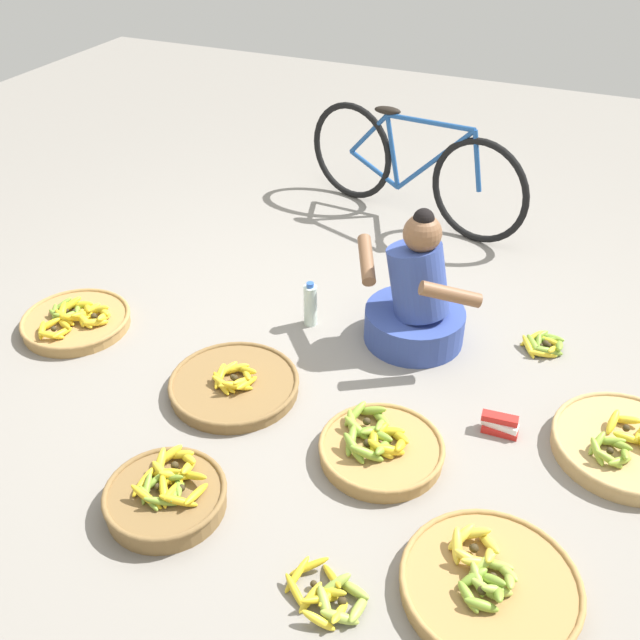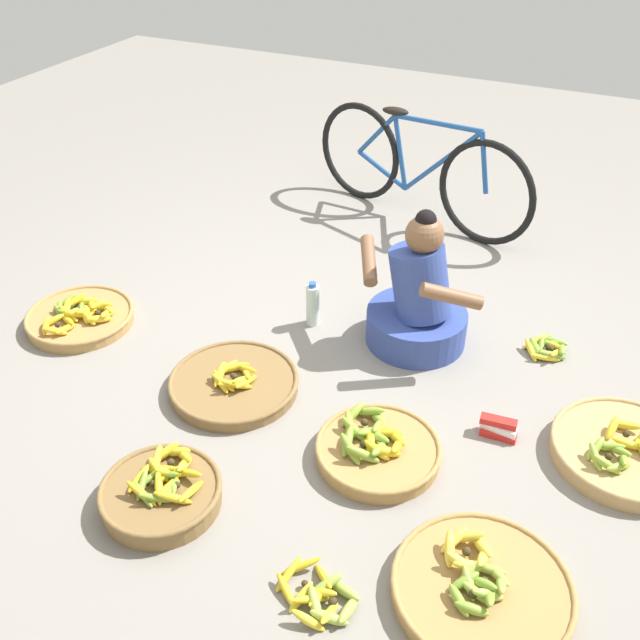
{
  "view_description": "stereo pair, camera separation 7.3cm",
  "coord_description": "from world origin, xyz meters",
  "px_view_note": "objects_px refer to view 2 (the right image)",
  "views": [
    {
      "loc": [
        1.1,
        -2.72,
        2.26
      ],
      "look_at": [
        0.0,
        -0.2,
        0.35
      ],
      "focal_mm": 40.55,
      "sensor_mm": 36.0,
      "label": 1
    },
    {
      "loc": [
        1.16,
        -2.69,
        2.26
      ],
      "look_at": [
        0.0,
        -0.2,
        0.35
      ],
      "focal_mm": 40.55,
      "sensor_mm": 36.0,
      "label": 2
    }
  ],
  "objects_px": {
    "banana_basket_back_center": "(626,451)",
    "water_bottle": "(313,305)",
    "packet_carton_stack": "(498,428)",
    "banana_basket_near_bicycle": "(481,588)",
    "banana_basket_back_right": "(80,317)",
    "banana_basket_mid_right": "(162,492)",
    "bicycle_leaning": "(419,169)",
    "banana_basket_front_center": "(234,383)",
    "vendor_woman_front": "(418,303)",
    "loose_bananas_mid_left": "(319,596)",
    "loose_bananas_near_vendor": "(547,348)",
    "banana_basket_back_left": "(377,448)"
  },
  "relations": [
    {
      "from": "banana_basket_back_left",
      "to": "loose_bananas_near_vendor",
      "type": "distance_m",
      "value": 1.19
    },
    {
      "from": "bicycle_leaning",
      "to": "packet_carton_stack",
      "type": "xyz_separation_m",
      "value": [
        1.03,
        -1.88,
        -0.31
      ]
    },
    {
      "from": "banana_basket_front_center",
      "to": "banana_basket_near_bicycle",
      "type": "bearing_deg",
      "value": -23.8
    },
    {
      "from": "banana_basket_back_right",
      "to": "loose_bananas_mid_left",
      "type": "relative_size",
      "value": 1.76
    },
    {
      "from": "vendor_woman_front",
      "to": "banana_basket_front_center",
      "type": "distance_m",
      "value": 1.01
    },
    {
      "from": "banana_basket_back_center",
      "to": "loose_bananas_mid_left",
      "type": "xyz_separation_m",
      "value": [
        -0.89,
        -1.18,
        -0.02
      ]
    },
    {
      "from": "bicycle_leaning",
      "to": "banana_basket_back_right",
      "type": "xyz_separation_m",
      "value": [
        -1.23,
        -1.98,
        -0.31
      ]
    },
    {
      "from": "banana_basket_mid_right",
      "to": "loose_bananas_mid_left",
      "type": "xyz_separation_m",
      "value": [
        0.76,
        -0.14,
        -0.03
      ]
    },
    {
      "from": "banana_basket_back_center",
      "to": "loose_bananas_mid_left",
      "type": "relative_size",
      "value": 1.94
    },
    {
      "from": "vendor_woman_front",
      "to": "packet_carton_stack",
      "type": "relative_size",
      "value": 4.36
    },
    {
      "from": "banana_basket_back_right",
      "to": "banana_basket_mid_right",
      "type": "xyz_separation_m",
      "value": [
        1.14,
        -0.85,
        0.01
      ]
    },
    {
      "from": "banana_basket_back_left",
      "to": "banana_basket_mid_right",
      "type": "height_order",
      "value": "banana_basket_mid_right"
    },
    {
      "from": "banana_basket_back_left",
      "to": "banana_basket_back_right",
      "type": "bearing_deg",
      "value": 172.14
    },
    {
      "from": "banana_basket_back_right",
      "to": "banana_basket_near_bicycle",
      "type": "relative_size",
      "value": 0.89
    },
    {
      "from": "banana_basket_front_center",
      "to": "packet_carton_stack",
      "type": "relative_size",
      "value": 3.61
    },
    {
      "from": "loose_bananas_near_vendor",
      "to": "bicycle_leaning",
      "type": "bearing_deg",
      "value": 133.71
    },
    {
      "from": "packet_carton_stack",
      "to": "banana_basket_near_bicycle",
      "type": "bearing_deg",
      "value": -80.46
    },
    {
      "from": "banana_basket_back_right",
      "to": "loose_bananas_mid_left",
      "type": "xyz_separation_m",
      "value": [
        1.89,
        -0.99,
        -0.02
      ]
    },
    {
      "from": "vendor_woman_front",
      "to": "packet_carton_stack",
      "type": "bearing_deg",
      "value": -42.62
    },
    {
      "from": "banana_basket_back_right",
      "to": "packet_carton_stack",
      "type": "xyz_separation_m",
      "value": [
        2.26,
        0.1,
        -0.0
      ]
    },
    {
      "from": "bicycle_leaning",
      "to": "banana_basket_back_left",
      "type": "height_order",
      "value": "bicycle_leaning"
    },
    {
      "from": "banana_basket_back_left",
      "to": "packet_carton_stack",
      "type": "relative_size",
      "value": 3.13
    },
    {
      "from": "banana_basket_back_right",
      "to": "loose_bananas_near_vendor",
      "type": "relative_size",
      "value": 2.33
    },
    {
      "from": "banana_basket_mid_right",
      "to": "banana_basket_front_center",
      "type": "distance_m",
      "value": 0.73
    },
    {
      "from": "banana_basket_back_left",
      "to": "banana_basket_front_center",
      "type": "relative_size",
      "value": 0.87
    },
    {
      "from": "vendor_woman_front",
      "to": "bicycle_leaning",
      "type": "relative_size",
      "value": 0.46
    },
    {
      "from": "banana_basket_back_left",
      "to": "banana_basket_near_bicycle",
      "type": "xyz_separation_m",
      "value": [
        0.58,
        -0.47,
        -0.01
      ]
    },
    {
      "from": "bicycle_leaning",
      "to": "packet_carton_stack",
      "type": "height_order",
      "value": "bicycle_leaning"
    },
    {
      "from": "banana_basket_back_center",
      "to": "banana_basket_front_center",
      "type": "xyz_separation_m",
      "value": [
        -1.75,
        -0.31,
        -0.01
      ]
    },
    {
      "from": "banana_basket_front_center",
      "to": "loose_bananas_near_vendor",
      "type": "xyz_separation_m",
      "value": [
        1.31,
        0.94,
        -0.01
      ]
    },
    {
      "from": "water_bottle",
      "to": "packet_carton_stack",
      "type": "xyz_separation_m",
      "value": [
        1.12,
        -0.44,
        -0.08
      ]
    },
    {
      "from": "banana_basket_front_center",
      "to": "loose_bananas_near_vendor",
      "type": "bearing_deg",
      "value": 35.55
    },
    {
      "from": "banana_basket_back_right",
      "to": "banana_basket_near_bicycle",
      "type": "distance_m",
      "value": 2.51
    },
    {
      "from": "water_bottle",
      "to": "packet_carton_stack",
      "type": "relative_size",
      "value": 1.5
    },
    {
      "from": "loose_bananas_mid_left",
      "to": "loose_bananas_near_vendor",
      "type": "bearing_deg",
      "value": 75.95
    },
    {
      "from": "vendor_woman_front",
      "to": "loose_bananas_mid_left",
      "type": "bearing_deg",
      "value": -82.87
    },
    {
      "from": "vendor_woman_front",
      "to": "banana_basket_mid_right",
      "type": "xyz_separation_m",
      "value": [
        -0.56,
        -1.47,
        -0.18
      ]
    },
    {
      "from": "banana_basket_back_left",
      "to": "loose_bananas_mid_left",
      "type": "distance_m",
      "value": 0.74
    },
    {
      "from": "bicycle_leaning",
      "to": "water_bottle",
      "type": "xyz_separation_m",
      "value": [
        -0.09,
        -1.44,
        -0.24
      ]
    },
    {
      "from": "banana_basket_back_right",
      "to": "water_bottle",
      "type": "height_order",
      "value": "water_bottle"
    },
    {
      "from": "banana_basket_back_center",
      "to": "banana_basket_mid_right",
      "type": "height_order",
      "value": "banana_basket_mid_right"
    },
    {
      "from": "bicycle_leaning",
      "to": "loose_bananas_near_vendor",
      "type": "height_order",
      "value": "bicycle_leaning"
    },
    {
      "from": "loose_bananas_near_vendor",
      "to": "packet_carton_stack",
      "type": "xyz_separation_m",
      "value": [
        -0.08,
        -0.71,
        0.02
      ]
    },
    {
      "from": "banana_basket_back_left",
      "to": "banana_basket_back_right",
      "type": "relative_size",
      "value": 0.94
    },
    {
      "from": "banana_basket_back_center",
      "to": "water_bottle",
      "type": "relative_size",
      "value": 2.45
    },
    {
      "from": "bicycle_leaning",
      "to": "banana_basket_near_bicycle",
      "type": "distance_m",
      "value": 2.96
    },
    {
      "from": "bicycle_leaning",
      "to": "banana_basket_front_center",
      "type": "bearing_deg",
      "value": -95.25
    },
    {
      "from": "loose_bananas_near_vendor",
      "to": "banana_basket_back_center",
      "type": "bearing_deg",
      "value": -54.49
    },
    {
      "from": "banana_basket_back_left",
      "to": "banana_basket_near_bicycle",
      "type": "height_order",
      "value": "banana_basket_back_left"
    },
    {
      "from": "vendor_woman_front",
      "to": "banana_basket_back_center",
      "type": "distance_m",
      "value": 1.19
    }
  ]
}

